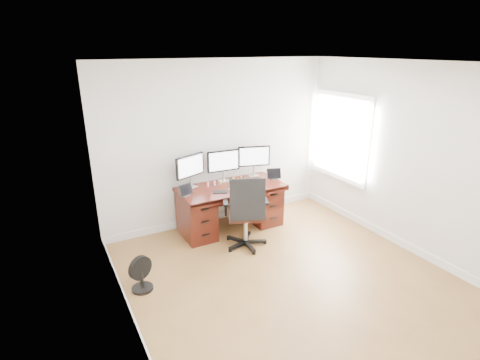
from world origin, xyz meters
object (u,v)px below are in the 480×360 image
floor_fan (141,274)px  desk (230,205)px  office_chair (246,224)px  keyboard (239,189)px  monitor_center (223,162)px

floor_fan → desk: bearing=6.0°
office_chair → keyboard: 0.61m
monitor_center → keyboard: bearing=-80.7°
keyboard → desk: bearing=105.7°
office_chair → monitor_center: size_ratio=2.08×
desk → monitor_center: 0.72m
office_chair → keyboard: bearing=97.0°
desk → floor_fan: desk is taller
floor_fan → monitor_center: 2.30m
floor_fan → monitor_center: monitor_center is taller
floor_fan → keyboard: size_ratio=1.61×
floor_fan → keyboard: 2.01m
floor_fan → monitor_center: (1.74, 1.23, 0.87)m
monitor_center → keyboard: size_ratio=1.95×
floor_fan → monitor_center: size_ratio=0.82×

